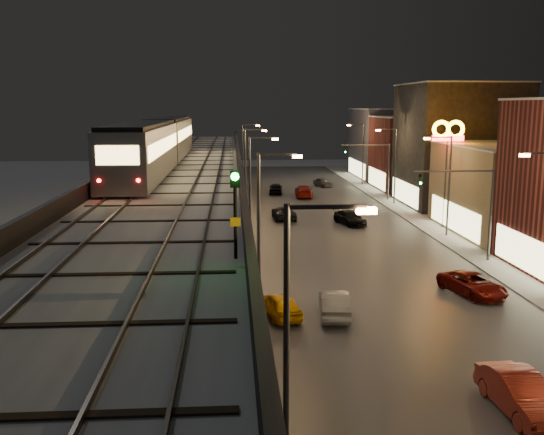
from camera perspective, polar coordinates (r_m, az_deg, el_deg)
name	(u,v)px	position (r m, az deg, el deg)	size (l,w,h in m)	color
ground	(293,415)	(24.30, 1.94, -18.10)	(220.00, 220.00, 0.00)	silver
road_surface	(335,229)	(58.22, 5.92, -1.05)	(17.00, 120.00, 0.06)	#46474D
sidewalk_right	(437,227)	(60.68, 15.27, -0.86)	(4.00, 120.00, 0.14)	#9FA1A8
under_viaduct_pavement	(193,231)	(57.54, -7.46, -1.22)	(11.00, 120.00, 0.06)	#9FA1A8
elevated_viaduct	(189,175)	(53.55, -7.82, 3.95)	(9.00, 100.00, 6.30)	black
viaduct_trackbed	(189,166)	(53.60, -7.84, 4.79)	(8.40, 100.00, 0.32)	#B2B7C1
viaduct_parapet_streetside	(239,161)	(53.45, -3.16, 5.35)	(0.30, 100.00, 1.10)	black
viaduct_parapet_far	(138,161)	(54.07, -12.46, 5.18)	(0.30, 100.00, 1.10)	black
building_c	(520,189)	(59.78, 22.28, 2.46)	(12.20, 15.20, 8.16)	#7B6A4E
building_d	(458,145)	(74.14, 17.06, 6.52)	(12.20, 13.20, 14.16)	black
building_e	(420,153)	(87.49, 13.77, 5.90)	(12.20, 12.20, 10.16)	maroon
building_f	(394,143)	(100.87, 11.40, 6.85)	(12.20, 16.20, 11.16)	#434351
streetlight_left_0	(296,334)	(17.53, 2.27, -10.91)	(2.57, 0.28, 9.00)	#38383A
streetlight_left_1	(264,218)	(34.86, -0.80, -0.07)	(2.57, 0.28, 9.00)	#38383A
streetlight_left_2	(253,180)	(52.65, -1.80, 3.52)	(2.57, 0.28, 9.00)	#38383A
streetlight_right_2	(446,179)	(55.91, 16.09, 3.52)	(2.56, 0.28, 9.00)	#38383A
streetlight_left_3	(248,161)	(70.54, -2.30, 5.29)	(2.57, 0.28, 9.00)	#38383A
streetlight_right_3	(393,161)	(73.01, 11.35, 5.27)	(2.56, 0.28, 9.00)	#38383A
streetlight_left_4	(245,150)	(88.48, -2.60, 6.34)	(2.57, 0.28, 9.00)	#38383A
streetlight_right_4	(361,150)	(90.45, 8.40, 6.33)	(2.56, 0.28, 9.00)	#38383A
traffic_light_rig_a	(476,203)	(47.36, 18.67, 1.28)	(6.10, 0.34, 7.00)	#38383A
traffic_light_rig_b	(380,164)	(75.74, 10.09, 4.93)	(6.10, 0.34, 7.00)	#38383A
subway_train	(159,142)	(53.49, -10.59, 6.99)	(3.19, 38.50, 3.82)	gray
rail_signal	(235,197)	(19.70, -3.49, 1.94)	(0.34, 0.42, 2.94)	black
car_taxi	(280,306)	(33.96, 0.73, -8.32)	(1.59, 3.96, 1.35)	#F8B208
car_near_white	(334,304)	(34.19, 5.86, -8.15)	(1.55, 4.43, 1.46)	gray
car_mid_silver	(284,213)	(62.55, 1.12, 0.40)	(2.19, 4.75, 1.32)	black
car_mid_dark	(304,192)	(77.65, 3.00, 2.44)	(2.12, 5.21, 1.51)	maroon
car_far_white	(276,189)	(80.55, 0.36, 2.72)	(1.73, 4.30, 1.46)	black
car_onc_silver	(520,395)	(25.81, 22.33, -15.23)	(1.62, 4.65, 1.53)	maroon
car_onc_dark	(472,285)	(39.76, 18.35, -6.05)	(2.24, 4.85, 1.35)	maroon
car_onc_white	(350,218)	(60.13, 7.33, -0.09)	(1.88, 4.64, 1.35)	black
car_onc_red	(323,183)	(87.92, 4.81, 3.28)	(1.52, 3.79, 1.29)	#47494C
sign_mcdonalds	(448,140)	(59.51, 16.22, 6.98)	(3.05, 0.49, 10.28)	#38383A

